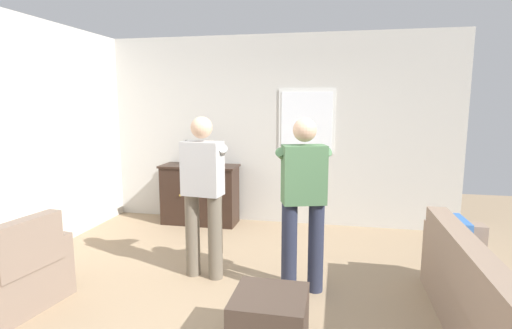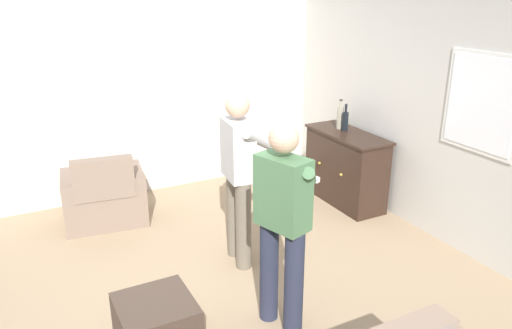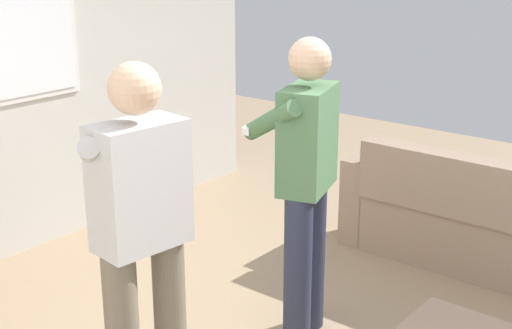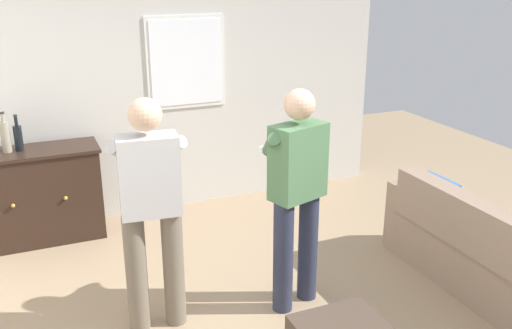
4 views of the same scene
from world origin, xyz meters
TOP-DOWN VIEW (x-y plane):
  - person_standing_left at (-0.46, 0.53)m, footprint 0.55×0.50m
  - person_standing_right at (0.58, 0.39)m, footprint 0.53×0.52m

SIDE VIEW (x-z plane):
  - person_standing_left at x=-0.46m, z-range 0.10..1.78m
  - person_standing_right at x=0.58m, z-range 0.10..1.78m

